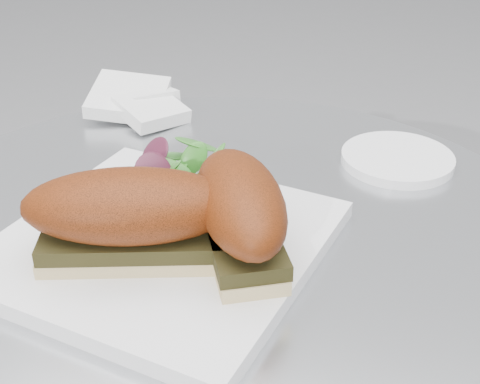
# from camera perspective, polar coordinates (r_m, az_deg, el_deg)

# --- Properties ---
(plate) EXTENTS (0.32, 0.32, 0.02)m
(plate) POSITION_cam_1_polar(r_m,az_deg,el_deg) (0.61, -6.70, -4.43)
(plate) COLOR white
(plate) RESTS_ON table
(sandwich_left) EXTENTS (0.20, 0.13, 0.08)m
(sandwich_left) POSITION_cam_1_polar(r_m,az_deg,el_deg) (0.57, -9.30, -1.92)
(sandwich_left) COLOR beige
(sandwich_left) RESTS_ON plate
(sandwich_right) EXTENTS (0.14, 0.17, 0.08)m
(sandwich_right) POSITION_cam_1_polar(r_m,az_deg,el_deg) (0.56, -0.00, -1.54)
(sandwich_right) COLOR beige
(sandwich_right) RESTS_ON plate
(salad) EXTENTS (0.11, 0.11, 0.05)m
(salad) POSITION_cam_1_polar(r_m,az_deg,el_deg) (0.67, -5.73, 1.97)
(salad) COLOR #3B872C
(salad) RESTS_ON plate
(napkin) EXTENTS (0.14, 0.14, 0.02)m
(napkin) POSITION_cam_1_polar(r_m,az_deg,el_deg) (0.89, -8.52, 6.93)
(napkin) COLOR white
(napkin) RESTS_ON table
(saucer) EXTENTS (0.13, 0.13, 0.01)m
(saucer) POSITION_cam_1_polar(r_m,az_deg,el_deg) (0.78, 13.28, 2.77)
(saucer) COLOR white
(saucer) RESTS_ON table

